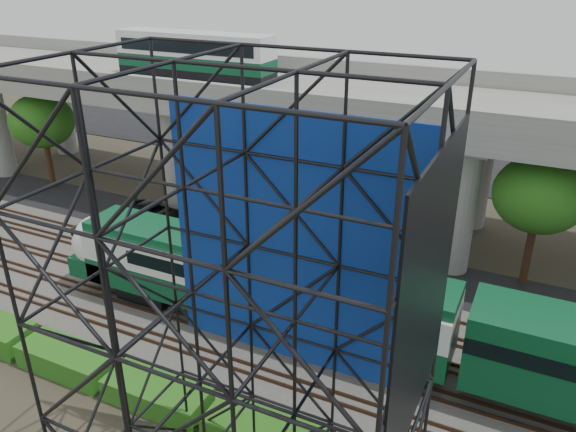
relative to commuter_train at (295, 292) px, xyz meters
The scene contains 13 objects.
ground 5.65m from the commuter_train, 155.70° to the right, with size 140.00×140.00×0.00m, color #474233.
ballast_bed 5.23m from the commuter_train, behind, with size 90.00×12.00×0.20m, color slate.
service_road 10.00m from the commuter_train, 117.52° to the left, with size 90.00×5.00×0.08m, color black.
parking_lot 32.43m from the commuter_train, 97.88° to the left, with size 90.00×18.00×0.08m, color black.
harbor_water 54.26m from the commuter_train, 94.69° to the left, with size 140.00×40.00×0.03m, color #475D75.
rail_tracks 5.14m from the commuter_train, behind, with size 90.00×9.52×0.16m.
commuter_train is the anchor object (origin of this frame).
overpass 15.85m from the commuter_train, 110.24° to the left, with size 80.00×12.00×12.40m.
scaffold_tower 11.42m from the commuter_train, 72.67° to the right, with size 9.36×6.36×15.00m.
hedge_strip 7.54m from the commuter_train, 118.51° to the right, with size 34.60×1.80×1.20m.
trees 17.05m from the commuter_train, 122.70° to the left, with size 40.94×16.94×7.69m.
suv 16.55m from the commuter_train, 151.54° to the left, with size 2.47×5.35×1.49m, color black.
parked_cars 31.67m from the commuter_train, 94.34° to the left, with size 40.85×9.55×1.27m.
Camera 1 is at (13.79, -18.36, 17.04)m, focal length 35.00 mm.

